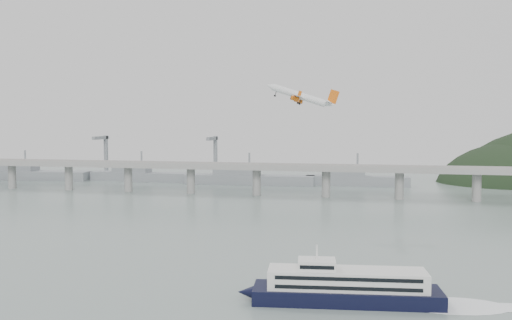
# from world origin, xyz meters

# --- Properties ---
(ground) EXTENTS (900.00, 900.00, 0.00)m
(ground) POSITION_xyz_m (0.00, 0.00, 0.00)
(ground) COLOR slate
(ground) RESTS_ON ground
(bridge) EXTENTS (800.00, 22.00, 23.90)m
(bridge) POSITION_xyz_m (-1.15, 200.00, 17.65)
(bridge) COLOR gray
(bridge) RESTS_ON ground
(distant_fleet) EXTENTS (453.00, 60.90, 40.00)m
(distant_fleet) POSITION_xyz_m (-155.36, 265.08, 6.22)
(distant_fleet) COLOR slate
(distant_fleet) RESTS_ON ground
(ferry) EXTENTS (90.26, 22.55, 17.03)m
(ferry) POSITION_xyz_m (43.70, -23.36, 4.62)
(ferry) COLOR black
(ferry) RESTS_ON ground
(airliner) EXTENTS (36.83, 33.20, 13.97)m
(airliner) POSITION_xyz_m (16.51, 83.58, 65.53)
(airliner) COLOR white
(airliner) RESTS_ON ground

